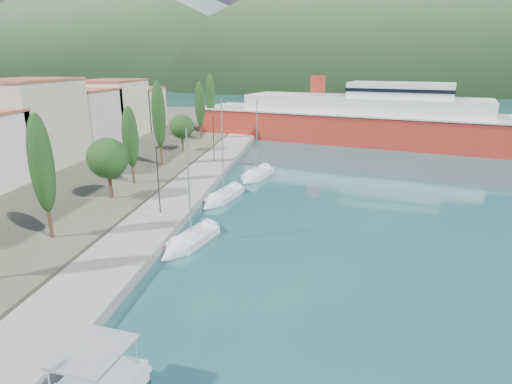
# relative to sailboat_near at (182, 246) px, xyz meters

# --- Properties ---
(ground) EXTENTS (1400.00, 1400.00, 0.00)m
(ground) POSITION_rel_sailboat_near_xyz_m (5.17, 110.68, -0.28)
(ground) COLOR #21565D
(quay) EXTENTS (5.00, 88.00, 0.80)m
(quay) POSITION_rel_sailboat_near_xyz_m (-3.83, 16.68, 0.12)
(quay) COLOR gray
(quay) RESTS_ON ground
(hills_far) EXTENTS (1480.00, 900.00, 180.00)m
(hills_far) POSITION_rel_sailboat_near_xyz_m (143.76, 609.42, 77.11)
(hills_far) COLOR slate
(hills_far) RESTS_ON ground
(hills_near) EXTENTS (1010.00, 520.00, 115.00)m
(hills_near) POSITION_rel_sailboat_near_xyz_m (103.22, 363.18, 48.90)
(hills_near) COLOR #34582D
(hills_near) RESTS_ON ground
(town_buildings) EXTENTS (9.20, 69.20, 11.30)m
(town_buildings) POSITION_rel_sailboat_near_xyz_m (-26.83, 27.59, 5.29)
(town_buildings) COLOR beige
(town_buildings) RESTS_ON land_strip
(tree_row) EXTENTS (4.05, 62.54, 11.23)m
(tree_row) POSITION_rel_sailboat_near_xyz_m (-10.42, 22.02, 5.60)
(tree_row) COLOR #47301E
(tree_row) RESTS_ON land_strip
(lamp_posts) EXTENTS (0.15, 46.99, 6.06)m
(lamp_posts) POSITION_rel_sailboat_near_xyz_m (-3.83, 4.83, 3.80)
(lamp_posts) COLOR #2D2D33
(lamp_posts) RESTS_ON quay
(sailboat_near) EXTENTS (3.94, 7.36, 10.14)m
(sailboat_near) POSITION_rel_sailboat_near_xyz_m (0.00, 0.00, 0.00)
(sailboat_near) COLOR silver
(sailboat_near) RESTS_ON ground
(sailboat_mid) EXTENTS (3.84, 8.05, 11.21)m
(sailboat_mid) POSITION_rel_sailboat_near_xyz_m (0.16, 11.66, -0.00)
(sailboat_mid) COLOR silver
(sailboat_mid) RESTS_ON ground
(sailboat_far) EXTENTS (4.12, 7.59, 10.64)m
(sailboat_far) POSITION_rel_sailboat_near_xyz_m (2.48, 21.11, 0.02)
(sailboat_far) COLOR silver
(sailboat_far) RESTS_ON ground
(ferry) EXTENTS (62.79, 30.48, 12.25)m
(ferry) POSITION_rel_sailboat_near_xyz_m (18.55, 50.37, 3.45)
(ferry) COLOR #AB291E
(ferry) RESTS_ON ground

